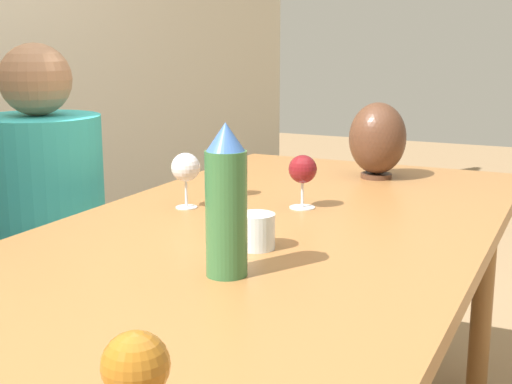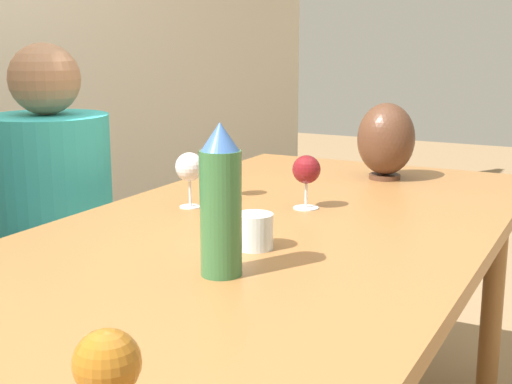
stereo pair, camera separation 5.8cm
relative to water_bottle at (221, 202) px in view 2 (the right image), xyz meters
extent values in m
cube|color=#936033|center=(0.19, 0.07, -0.16)|extent=(2.23, 0.99, 0.04)
cylinder|color=#936033|center=(1.20, -0.33, -0.55)|extent=(0.07, 0.07, 0.74)
cylinder|color=#936033|center=(1.20, 0.47, -0.55)|extent=(0.07, 0.07, 0.74)
cylinder|color=#336638|center=(0.00, 0.00, -0.02)|extent=(0.08, 0.08, 0.24)
cone|color=#33599E|center=(0.00, 0.00, 0.12)|extent=(0.07, 0.07, 0.05)
cylinder|color=silver|center=(0.18, 0.02, -0.10)|extent=(0.08, 0.08, 0.08)
cylinder|color=#4C2D1E|center=(1.04, 0.00, -0.13)|extent=(0.10, 0.10, 0.01)
ellipsoid|color=#4C2D1E|center=(1.04, 0.00, -0.01)|extent=(0.18, 0.18, 0.23)
cylinder|color=silver|center=(0.43, 0.35, -0.14)|extent=(0.06, 0.06, 0.00)
cylinder|color=silver|center=(0.43, 0.35, -0.10)|extent=(0.01, 0.01, 0.07)
sphere|color=silver|center=(0.43, 0.35, -0.03)|extent=(0.08, 0.08, 0.08)
sphere|color=#995B19|center=(-0.56, -0.18, -0.04)|extent=(0.08, 0.08, 0.08)
cylinder|color=silver|center=(0.60, 0.32, -0.14)|extent=(0.06, 0.06, 0.00)
cylinder|color=silver|center=(0.60, 0.32, -0.11)|extent=(0.01, 0.01, 0.06)
sphere|color=silver|center=(0.60, 0.32, -0.05)|extent=(0.06, 0.06, 0.06)
cylinder|color=silver|center=(0.56, 0.07, -0.14)|extent=(0.07, 0.07, 0.00)
cylinder|color=silver|center=(0.56, 0.07, -0.10)|extent=(0.01, 0.01, 0.07)
sphere|color=maroon|center=(0.56, 0.07, -0.04)|extent=(0.07, 0.07, 0.07)
cube|color=brown|center=(0.47, 0.86, -0.48)|extent=(0.44, 0.44, 0.04)
cube|color=brown|center=(0.47, 1.06, -0.20)|extent=(0.40, 0.03, 0.52)
cylinder|color=brown|center=(0.66, 0.67, -0.71)|extent=(0.04, 0.04, 0.42)
cylinder|color=brown|center=(0.66, 1.05, -0.71)|extent=(0.04, 0.04, 0.42)
cube|color=#2D2D38|center=(0.47, 0.80, -0.69)|extent=(0.27, 0.20, 0.46)
cylinder|color=#33B7BC|center=(0.47, 0.86, -0.19)|extent=(0.36, 0.36, 0.53)
sphere|color=#9E7051|center=(0.47, 0.86, 0.18)|extent=(0.21, 0.21, 0.21)
camera|label=1|loc=(-1.14, -0.60, 0.30)|focal=50.00mm
camera|label=2|loc=(-1.12, -0.65, 0.30)|focal=50.00mm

